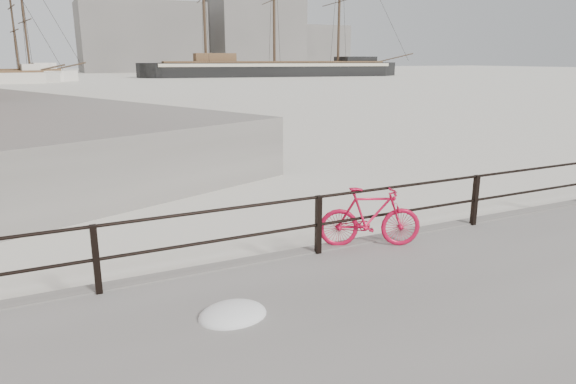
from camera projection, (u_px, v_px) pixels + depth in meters
name	position (u px, v px, depth m)	size (l,w,h in m)	color
ground	(465.00, 239.00, 10.35)	(400.00, 400.00, 0.00)	white
guardrail	(475.00, 200.00, 10.01)	(28.00, 0.10, 1.00)	black
bicycle	(370.00, 217.00, 8.84)	(1.75, 0.26, 1.06)	red
barque_black	(275.00, 76.00, 104.25)	(60.57, 19.82, 34.23)	black
industrial_west	(142.00, 38.00, 138.40)	(32.00, 18.00, 18.00)	gray
industrial_mid	(254.00, 30.00, 156.79)	(26.00, 20.00, 24.00)	gray
industrial_east	(312.00, 48.00, 172.13)	(20.00, 16.00, 14.00)	gray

